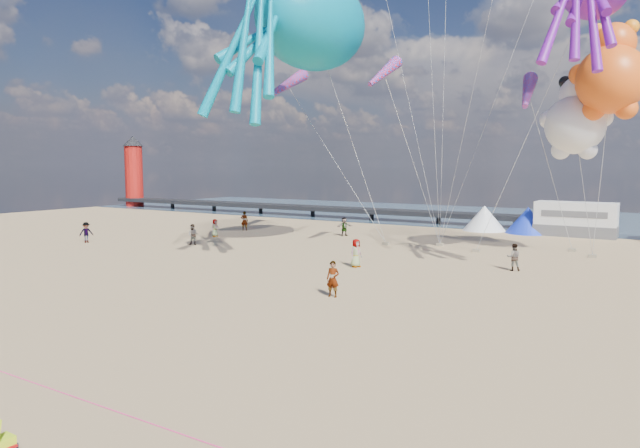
# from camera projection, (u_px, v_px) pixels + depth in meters

# --- Properties ---
(ground) EXTENTS (120.00, 120.00, 0.00)m
(ground) POSITION_uv_depth(u_px,v_px,m) (208.00, 349.00, 19.55)
(ground) COLOR tan
(ground) RESTS_ON ground
(water) EXTENTS (120.00, 120.00, 0.00)m
(water) POSITION_uv_depth(u_px,v_px,m) (538.00, 219.00, 65.94)
(water) COLOR #344E63
(water) RESTS_ON ground
(pier) EXTENTS (60.00, 3.00, 0.50)m
(pier) POSITION_uv_depth(u_px,v_px,m) (286.00, 207.00, 71.31)
(pier) COLOR black
(pier) RESTS_ON ground
(lighthouse) EXTENTS (2.60, 2.60, 9.00)m
(lighthouse) POSITION_uv_depth(u_px,v_px,m) (134.00, 176.00, 85.70)
(lighthouse) COLOR #A5140F
(lighthouse) RESTS_ON ground
(motorhome_0) EXTENTS (6.60, 2.50, 3.00)m
(motorhome_0) POSITION_uv_depth(u_px,v_px,m) (575.00, 219.00, 49.97)
(motorhome_0) COLOR silver
(motorhome_0) RESTS_ON ground
(tent_white) EXTENTS (4.00, 4.00, 2.40)m
(tent_white) POSITION_uv_depth(u_px,v_px,m) (484.00, 218.00, 54.22)
(tent_white) COLOR white
(tent_white) RESTS_ON ground
(tent_blue) EXTENTS (4.00, 4.00, 2.40)m
(tent_blue) POSITION_uv_depth(u_px,v_px,m) (528.00, 220.00, 52.11)
(tent_blue) COLOR #1933CC
(tent_blue) RESTS_ON ground
(rope_line) EXTENTS (34.00, 0.03, 0.03)m
(rope_line) POSITION_uv_depth(u_px,v_px,m) (79.00, 399.00, 15.33)
(rope_line) COLOR #F2338C
(rope_line) RESTS_ON ground
(standing_person) EXTENTS (0.69, 0.50, 1.74)m
(standing_person) POSITION_uv_depth(u_px,v_px,m) (333.00, 279.00, 27.07)
(standing_person) COLOR tan
(standing_person) RESTS_ON ground
(beachgoer_0) EXTENTS (0.47, 0.62, 1.53)m
(beachgoer_0) POSITION_uv_depth(u_px,v_px,m) (215.00, 228.00, 49.82)
(beachgoer_0) COLOR #7F6659
(beachgoer_0) RESTS_ON ground
(beachgoer_1) EXTENTS (0.94, 0.79, 1.64)m
(beachgoer_1) POSITION_uv_depth(u_px,v_px,m) (193.00, 235.00, 44.48)
(beachgoer_1) COLOR #7F6659
(beachgoer_1) RESTS_ON ground
(beachgoer_2) EXTENTS (0.93, 1.01, 1.66)m
(beachgoer_2) POSITION_uv_depth(u_px,v_px,m) (86.00, 232.00, 45.84)
(beachgoer_2) COLOR #7F6659
(beachgoer_2) RESTS_ON ground
(beachgoer_4) EXTENTS (0.88, 1.02, 1.65)m
(beachgoer_4) POSITION_uv_depth(u_px,v_px,m) (344.00, 227.00, 50.22)
(beachgoer_4) COLOR #7F6659
(beachgoer_4) RESTS_ON ground
(beachgoer_5) EXTENTS (1.76, 1.30, 1.84)m
(beachgoer_5) POSITION_uv_depth(u_px,v_px,m) (244.00, 221.00, 54.34)
(beachgoer_5) COLOR #7F6659
(beachgoer_5) RESTS_ON ground
(beachgoer_6) EXTENTS (0.58, 0.73, 1.74)m
(beachgoer_6) POSITION_uv_depth(u_px,v_px,m) (356.00, 253.00, 34.96)
(beachgoer_6) COLOR #7F6659
(beachgoer_6) RESTS_ON ground
(beachgoer_7) EXTENTS (0.93, 0.77, 1.62)m
(beachgoer_7) POSITION_uv_depth(u_px,v_px,m) (514.00, 257.00, 33.78)
(beachgoer_7) COLOR #7F6659
(beachgoer_7) RESTS_ON ground
(sandbag_a) EXTENTS (0.50, 0.35, 0.22)m
(sandbag_a) POSITION_uv_depth(u_px,v_px,m) (386.00, 244.00, 44.65)
(sandbag_a) COLOR gray
(sandbag_a) RESTS_ON ground
(sandbag_b) EXTENTS (0.50, 0.35, 0.22)m
(sandbag_b) POSITION_uv_depth(u_px,v_px,m) (476.00, 251.00, 41.00)
(sandbag_b) COLOR gray
(sandbag_b) RESTS_ON ground
(sandbag_c) EXTENTS (0.50, 0.35, 0.22)m
(sandbag_c) POSITION_uv_depth(u_px,v_px,m) (592.00, 256.00, 38.51)
(sandbag_c) COLOR gray
(sandbag_c) RESTS_ON ground
(sandbag_d) EXTENTS (0.50, 0.35, 0.22)m
(sandbag_d) POSITION_uv_depth(u_px,v_px,m) (572.00, 250.00, 41.28)
(sandbag_d) COLOR gray
(sandbag_d) RESTS_ON ground
(sandbag_e) EXTENTS (0.50, 0.35, 0.22)m
(sandbag_e) POSITION_uv_depth(u_px,v_px,m) (440.00, 244.00, 44.21)
(sandbag_e) COLOR gray
(sandbag_e) RESTS_ON ground
(kite_octopus_teal) EXTENTS (5.39, 11.74, 13.21)m
(kite_octopus_teal) POSITION_uv_depth(u_px,v_px,m) (312.00, 22.00, 39.29)
(kite_octopus_teal) COLOR #01809D
(kite_panda) EXTENTS (6.19, 6.05, 6.72)m
(kite_panda) POSITION_uv_depth(u_px,v_px,m) (575.00, 125.00, 38.23)
(kite_panda) COLOR white
(kite_teddy_orange) EXTENTS (5.29, 4.99, 7.30)m
(kite_teddy_orange) POSITION_uv_depth(u_px,v_px,m) (611.00, 80.00, 35.59)
(kite_teddy_orange) COLOR #F75D16
(windsock_left) EXTENTS (2.73, 7.77, 7.72)m
(windsock_left) POSITION_uv_depth(u_px,v_px,m) (287.00, 85.00, 48.22)
(windsock_left) COLOR red
(windsock_mid) EXTENTS (1.86, 5.69, 5.61)m
(windsock_mid) POSITION_uv_depth(u_px,v_px,m) (528.00, 92.00, 37.49)
(windsock_mid) COLOR red
(windsock_right) EXTENTS (1.12, 4.31, 4.27)m
(windsock_right) POSITION_uv_depth(u_px,v_px,m) (384.00, 73.00, 39.26)
(windsock_right) COLOR red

